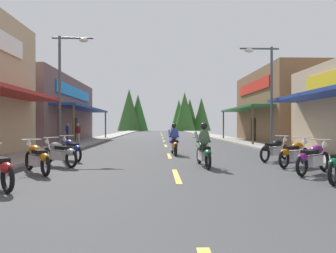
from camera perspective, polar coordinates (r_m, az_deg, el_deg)
The scene contains 19 objects.
ground at distance 30.04m, azimuth -0.91°, elevation -2.62°, with size 10.84×89.38×0.10m, color #424244.
sidewalk_left at distance 30.64m, azimuth -13.37°, elevation -2.36°, with size 2.37×89.38×0.12m, color #9E9991.
sidewalk_right at distance 30.87m, azimuth 11.45°, elevation -2.34°, with size 2.37×89.38×0.12m, color #9E9991.
centerline_dashes at distance 33.52m, azimuth -1.02°, elevation -2.22°, with size 0.16×65.39×0.01m.
storefront_left_far at distance 28.03m, azimuth -24.76°, elevation 2.87°, with size 9.09×13.74×5.50m.
storefront_right_far at distance 28.28m, azimuth 24.30°, elevation 3.48°, with size 10.18×10.89×6.12m.
streetlamp_left at distance 16.92m, azimuth -19.15°, elevation 9.11°, with size 2.20×0.30×6.26m.
streetlamp_right at distance 17.48m, azimuth 18.35°, elevation 8.07°, with size 2.20×0.30×5.85m.
motorcycle_parked_right_3 at distance 9.96m, azimuth 26.32°, elevation -5.46°, with size 1.75×1.39×1.04m.
motorcycle_parked_right_4 at distance 11.45m, azimuth 23.29°, elevation -4.71°, with size 1.75×1.40×1.04m.
motorcycle_parked_right_5 at distance 12.96m, azimuth 20.00°, elevation -4.12°, with size 1.77×1.37×1.04m.
motorcycle_parked_left_1 at distance 9.86m, azimuth -24.03°, elevation -5.52°, with size 1.44×1.71×1.04m.
motorcycle_parked_left_2 at distance 11.24m, azimuth -20.32°, elevation -4.79°, with size 1.72×1.43×1.04m.
motorcycle_parked_left_3 at distance 12.94m, azimuth -18.25°, elevation -4.12°, with size 1.36×1.77×1.04m.
rider_cruising_lead at distance 10.50m, azimuth 6.91°, elevation -4.23°, with size 0.60×2.14×1.57m.
rider_cruising_trailing at distance 14.60m, azimuth 1.16°, elevation -2.95°, with size 0.60×2.14×1.57m.
pedestrian_by_shop at distance 23.89m, azimuth -17.07°, elevation -1.03°, with size 0.51×0.41×1.62m.
pedestrian_waiting at distance 22.94m, azimuth -18.91°, elevation -1.06°, with size 0.41×0.49×1.64m.
treeline_backdrop at distance 75.64m, azimuth -0.77°, elevation 2.74°, with size 23.86×10.80×10.64m.
Camera 1 is at (-0.54, -0.31, 1.49)m, focal length 31.45 mm.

